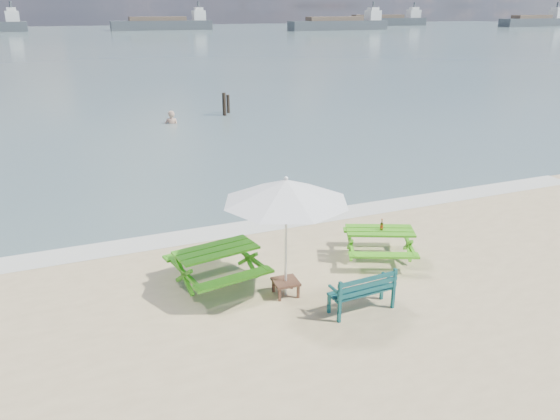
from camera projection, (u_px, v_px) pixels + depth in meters
name	position (u px, v px, depth m)	size (l,w,h in m)	color
sea	(71.00, 43.00, 83.28)	(300.00, 300.00, 0.00)	slate
foam_strip	(238.00, 229.00, 13.77)	(22.00, 0.90, 0.01)	silver
picnic_table_left	(217.00, 267.00, 10.94)	(1.90, 2.04, 0.77)	#3BA218
picnic_table_right	(379.00, 245.00, 12.05)	(2.00, 2.08, 0.70)	#44A619
park_bench	(361.00, 299.00, 10.03)	(1.27, 0.49, 0.77)	#104446
side_table	(286.00, 287.00, 10.59)	(0.51, 0.51, 0.31)	brown
patio_umbrella	(286.00, 191.00, 9.90)	(2.53, 2.53, 2.35)	silver
beer_bottle	(382.00, 226.00, 11.88)	(0.07, 0.07, 0.26)	#8A5814
swimmer	(172.00, 129.00, 26.29)	(0.77, 0.62, 1.82)	tan
mooring_pilings	(226.00, 106.00, 28.18)	(0.58, 0.78, 1.36)	black
cargo_ships	(302.00, 24.00, 136.28)	(162.34, 28.43, 4.40)	#3B4146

